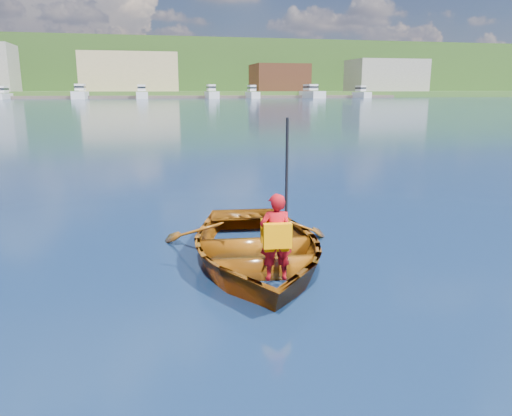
{
  "coord_description": "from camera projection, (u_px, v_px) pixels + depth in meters",
  "views": [
    {
      "loc": [
        -2.6,
        -5.6,
        2.39
      ],
      "look_at": [
        -1.09,
        0.93,
        0.8
      ],
      "focal_mm": 35.0,
      "sensor_mm": 36.0,
      "label": 1
    }
  ],
  "objects": [
    {
      "name": "ground",
      "position": [
        354.0,
        280.0,
        6.43
      ],
      "size": [
        600.0,
        600.0,
        0.0
      ],
      "color": "#142C3D",
      "rests_on": "ground"
    },
    {
      "name": "shoreline",
      "position": [
        143.0,
        72.0,
        228.37
      ],
      "size": [
        400.0,
        140.0,
        22.0
      ],
      "color": "#325426",
      "rests_on": "ground"
    },
    {
      "name": "hillside_trees",
      "position": [
        192.0,
        56.0,
        229.96
      ],
      "size": [
        297.61,
        80.9,
        26.43
      ],
      "color": "#382314",
      "rests_on": "ground"
    },
    {
      "name": "waterfront_buildings",
      "position": [
        120.0,
        73.0,
        159.38
      ],
      "size": [
        202.0,
        16.0,
        14.0
      ],
      "color": "brown",
      "rests_on": "ground"
    },
    {
      "name": "marina_yachts",
      "position": [
        117.0,
        94.0,
        140.15
      ],
      "size": [
        143.63,
        13.94,
        4.35
      ],
      "color": "silver",
      "rests_on": "ground"
    },
    {
      "name": "rowboat",
      "position": [
        255.0,
        247.0,
        7.02
      ],
      "size": [
        3.11,
        4.08,
        0.79
      ],
      "color": "maroon",
      "rests_on": "ground"
    },
    {
      "name": "child_paddler",
      "position": [
        276.0,
        236.0,
        6.07
      ],
      "size": [
        0.42,
        0.36,
        1.98
      ],
      "color": "#AC0C15",
      "rests_on": "ground"
    },
    {
      "name": "dock",
      "position": [
        144.0,
        97.0,
        146.45
      ],
      "size": [
        160.04,
        5.82,
        0.8
      ],
      "color": "brown",
      "rests_on": "ground"
    }
  ]
}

